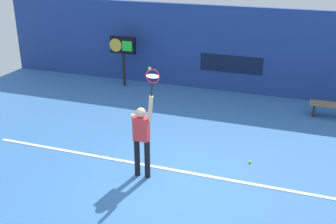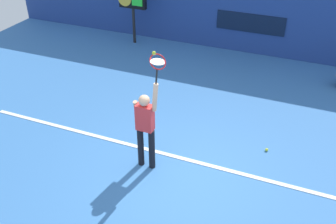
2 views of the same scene
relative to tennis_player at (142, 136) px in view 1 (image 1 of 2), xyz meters
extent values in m
plane|color=#3870B2|center=(0.66, -0.06, -1.01)|extent=(18.00, 18.00, 0.00)
cube|color=navy|center=(0.66, 6.60, 0.49)|extent=(18.00, 0.20, 3.01)
cube|color=#0C1933|center=(0.66, 6.48, 0.01)|extent=(2.20, 0.03, 0.60)
cube|color=white|center=(0.66, 0.48, -1.01)|extent=(10.00, 0.10, 0.01)
cylinder|color=black|center=(-0.12, 0.00, -0.55)|extent=(0.13, 0.13, 0.92)
cylinder|color=black|center=(0.13, 0.00, -0.55)|extent=(0.13, 0.13, 0.92)
cube|color=red|center=(0.00, 0.00, 0.18)|extent=(0.34, 0.20, 0.55)
sphere|color=#D8A884|center=(0.00, 0.00, 0.57)|extent=(0.22, 0.22, 0.22)
cylinder|color=#D8A884|center=(0.22, 0.00, 0.69)|extent=(0.14, 0.09, 0.59)
cylinder|color=#D8A884|center=(-0.20, 0.08, 0.21)|extent=(0.09, 0.23, 0.58)
cylinder|color=black|center=(0.26, 0.00, 1.13)|extent=(0.06, 0.03, 0.30)
torus|color=red|center=(0.29, 0.00, 1.42)|extent=(0.34, 0.02, 0.34)
cylinder|color=silver|center=(0.29, 0.00, 1.42)|extent=(0.27, 0.27, 0.03)
sphere|color=#CCE033|center=(0.24, -0.06, 1.60)|extent=(0.07, 0.07, 0.07)
cylinder|color=black|center=(-3.20, 5.85, -0.39)|extent=(0.10, 0.10, 1.24)
cube|color=black|center=(-3.20, 5.85, 0.52)|extent=(0.95, 0.18, 0.60)
cylinder|color=gold|center=(-3.44, 5.74, 0.52)|extent=(0.48, 0.02, 0.48)
cube|color=#26D833|center=(-2.99, 5.74, 0.52)|extent=(0.38, 0.02, 0.36)
cube|color=olive|center=(4.14, 5.16, -0.60)|extent=(1.40, 0.36, 0.08)
cube|color=#262628|center=(3.59, 5.16, -0.83)|extent=(0.08, 0.32, 0.37)
sphere|color=#CCE033|center=(2.24, 1.43, -0.98)|extent=(0.07, 0.07, 0.07)
camera|label=1|loc=(3.39, -7.74, 4.01)|focal=44.95mm
camera|label=2|loc=(2.81, -5.65, 4.34)|focal=41.76mm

